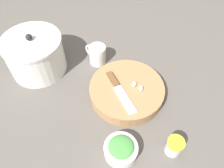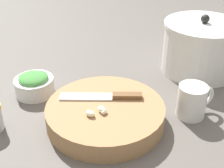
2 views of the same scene
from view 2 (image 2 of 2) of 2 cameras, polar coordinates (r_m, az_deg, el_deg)
The scene contains 7 objects.
ground_plane at distance 0.88m, azimuth -0.35°, elevation -5.15°, with size 5.00×5.00×0.00m, color #56514C.
cutting_board at distance 0.83m, azimuth -1.55°, elevation -5.44°, with size 0.31×0.31×0.05m.
chef_knife at distance 0.84m, azimuth -1.10°, elevation -2.27°, with size 0.22×0.08×0.01m.
garlic_cloves at distance 0.78m, azimuth -2.73°, elevation -5.10°, with size 0.06×0.05×0.02m.
herb_bowl at distance 0.97m, azimuth -14.03°, elevation -0.03°, with size 0.12×0.12×0.07m.
coffee_mug at distance 0.87m, azimuth 14.53°, elevation -3.01°, with size 0.10×0.09×0.09m.
stock_pot at distance 1.09m, azimuth 15.90°, elevation 6.47°, with size 0.26×0.26×0.20m.
Camera 2 is at (0.20, -0.68, 0.52)m, focal length 50.00 mm.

